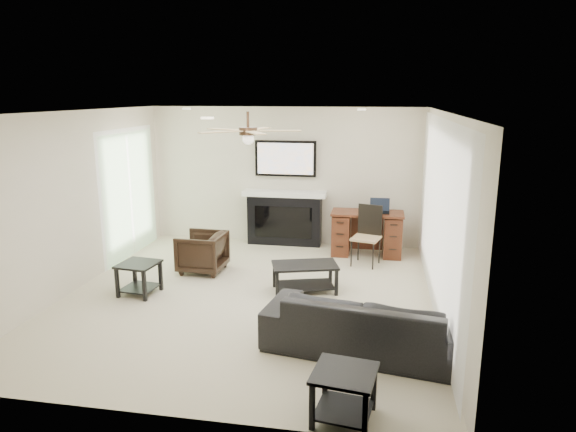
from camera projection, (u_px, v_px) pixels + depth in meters
name	position (u px, v px, depth m)	size (l,w,h in m)	color
room_shell	(262.00, 175.00, 6.72)	(5.50, 5.54, 2.52)	beige
sofa	(366.00, 323.00, 5.50)	(2.18, 0.85, 0.64)	black
armchair	(202.00, 252.00, 8.01)	(0.67, 0.69, 0.63)	black
coffee_table	(305.00, 278.00, 7.22)	(0.90, 0.50, 0.40)	black
end_table_near	(344.00, 395.00, 4.35)	(0.52, 0.52, 0.45)	black
end_table_left	(139.00, 278.00, 7.11)	(0.50, 0.50, 0.45)	black
fireplace_unit	(284.00, 194.00, 9.32)	(1.52, 0.34, 1.91)	black
desk	(367.00, 234.00, 8.82)	(1.22, 0.56, 0.76)	#36150D
desk_chair	(366.00, 236.00, 8.27)	(0.42, 0.44, 0.97)	black
laptop	(380.00, 206.00, 8.65)	(0.33, 0.24, 0.23)	black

